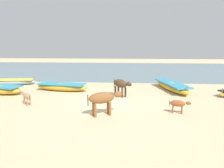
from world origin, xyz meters
TOP-DOWN VIEW (x-y plane):
  - ground at (0.00, 0.00)m, footprint 80.00×80.00m
  - sea_water at (0.00, 16.18)m, footprint 60.00×20.00m
  - fishing_boat_0 at (-7.41, 1.58)m, footprint 3.36×1.76m
  - fishing_boat_1 at (4.14, 3.65)m, footprint 2.11×4.65m
  - fishing_boat_3 at (-3.67, 2.85)m, footprint 3.93×1.65m
  - fishing_boat_5 at (-8.34, 4.67)m, footprint 3.65×1.53m
  - cow_adult_dark at (0.57, 1.53)m, footprint 1.32×1.41m
  - calf_near_tan at (-4.38, -0.73)m, footprint 0.86×0.79m
  - calf_far_rust at (3.37, -1.44)m, footprint 0.96×0.43m
  - cow_second_adult_brown at (-0.11, -2.01)m, footprint 1.59×1.02m

SIDE VIEW (x-z plane):
  - ground at x=0.00m, z-range 0.00..0.00m
  - sea_water at x=0.00m, z-range 0.00..0.08m
  - fishing_boat_5 at x=-8.34m, z-range -0.08..0.58m
  - fishing_boat_3 at x=-3.67m, z-range -0.08..0.65m
  - fishing_boat_1 at x=4.14m, z-range -0.08..0.67m
  - fishing_boat_0 at x=-7.41m, z-range -0.08..0.68m
  - calf_far_rust at x=3.37m, z-range 0.14..0.77m
  - calf_near_tan at x=-4.38m, z-range 0.14..0.79m
  - cow_adult_dark at x=0.57m, z-range 0.24..1.31m
  - cow_second_adult_brown at x=-0.11m, z-range 0.24..1.32m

